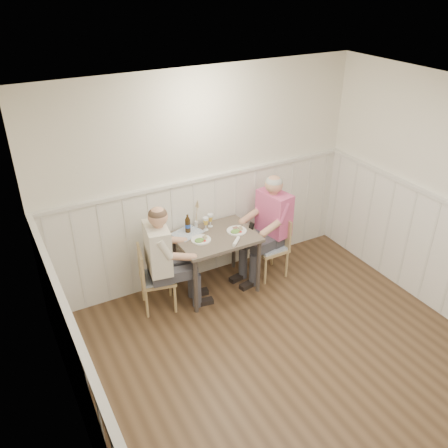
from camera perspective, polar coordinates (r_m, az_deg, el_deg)
name	(u,v)px	position (r m, az deg, el deg)	size (l,w,h in m)	color
ground_plane	(312,388)	(4.84, 10.49, -18.79)	(4.50, 4.50, 0.00)	#45301D
room_shell	(329,253)	(3.87, 12.47, -3.40)	(4.04, 4.54, 2.60)	white
wainscot	(275,291)	(4.77, 6.13, -8.00)	(4.00, 4.49, 1.34)	silver
dining_table	(216,243)	(5.59, -0.98, -2.27)	(0.93, 0.70, 0.75)	#4F463B
chair_right	(273,244)	(6.01, 5.92, -2.42)	(0.38, 0.38, 0.80)	tan
chair_left	(153,276)	(5.45, -8.54, -6.23)	(0.45, 0.45, 0.80)	tan
man_in_pink	(271,233)	(5.98, 5.63, -1.04)	(0.68, 0.49, 1.36)	#3F3F47
diner_cream	(163,267)	(5.36, -7.38, -5.19)	(0.66, 0.46, 1.34)	#3F3F47
plate_man	(236,230)	(5.60, 1.50, -0.76)	(0.24, 0.24, 0.06)	white
plate_diner	(200,239)	(5.43, -2.85, -1.87)	(0.23, 0.23, 0.06)	white
beer_glass_a	(210,218)	(5.67, -1.66, 0.68)	(0.07, 0.07, 0.17)	silver
beer_glass_b	(206,222)	(5.59, -2.21, 0.27)	(0.07, 0.07, 0.17)	silver
beer_bottle	(188,225)	(5.56, -4.38, -0.07)	(0.07, 0.07, 0.23)	black
rolled_napkin	(236,241)	(5.38, 1.46, -2.11)	(0.16, 0.16, 0.04)	white
grass_vase	(196,215)	(5.64, -3.40, 1.11)	(0.04, 0.04, 0.37)	silver
gingham_mat	(187,233)	(5.60, -4.43, -1.07)	(0.40, 0.36, 0.01)	slate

